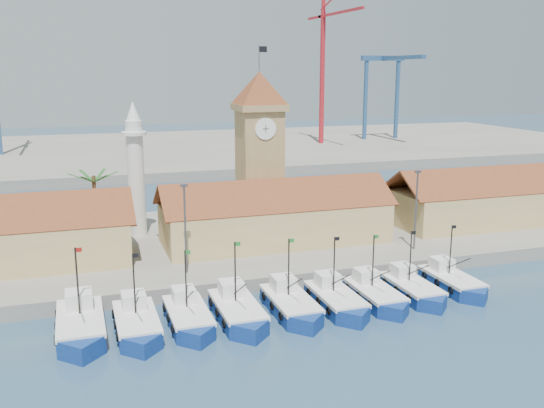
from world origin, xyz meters
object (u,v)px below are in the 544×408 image
object	(u,v)px
boat_0	(81,327)
minaret	(136,169)
clock_tower	(259,147)
boat_4	(292,306)

from	to	relation	value
boat_0	minaret	xyz separation A→B (m)	(7.39, 24.89, 8.93)
boat_0	clock_tower	size ratio (longest dim) A/B	0.45
clock_tower	minaret	size ratio (longest dim) A/B	1.39
clock_tower	minaret	world-z (taller)	clock_tower
clock_tower	boat_0	bearing A→B (deg)	-134.38
minaret	boat_4	bearing A→B (deg)	-67.73
boat_4	clock_tower	size ratio (longest dim) A/B	0.42
boat_4	clock_tower	xyz separation A→B (m)	(4.38, 23.92, 11.22)
boat_4	clock_tower	distance (m)	26.78
boat_0	minaret	bearing A→B (deg)	73.46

